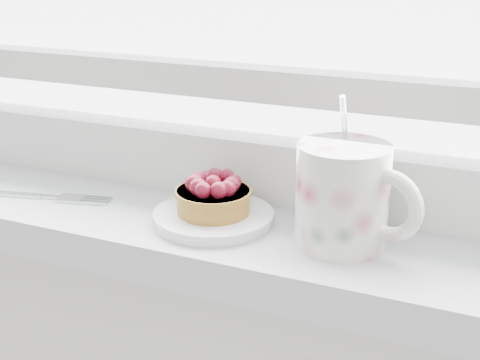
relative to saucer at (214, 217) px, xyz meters
The scene contains 4 objects.
saucer is the anchor object (origin of this frame).
raspberry_tart 0.02m from the saucer, 90.86° to the right, with size 0.08×0.08×0.04m.
floral_mug 0.14m from the saucer, ahead, with size 0.13×0.11×0.14m.
fork 0.22m from the saucer, behind, with size 0.19×0.06×0.00m.
Camera 1 is at (0.28, 1.31, 1.21)m, focal length 50.00 mm.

